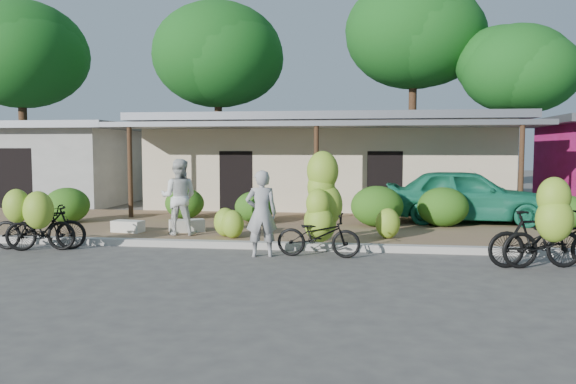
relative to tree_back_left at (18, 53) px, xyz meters
name	(u,v)px	position (x,y,z in m)	size (l,w,h in m)	color
ground	(287,269)	(13.69, -13.11, -6.37)	(100.00, 100.00, 0.00)	#474542
sidewalk	(313,228)	(13.69, -8.11, -6.31)	(60.00, 6.00, 0.12)	#865E48
curb	(300,246)	(13.69, -11.11, -6.30)	(60.00, 0.25, 0.15)	#A8A399
shop_main	(328,161)	(13.69, -2.18, -4.65)	(13.00, 8.50, 3.35)	beige
shop_grey	(52,163)	(2.69, -2.12, -4.75)	(7.00, 6.00, 3.15)	#A2A29D
tree_back_left	(18,53)	(0.00, 0.00, 0.00)	(5.86, 5.80, 8.59)	#452B1B
tree_far_center	(214,53)	(8.00, 3.00, 0.28)	(6.13, 6.09, 8.99)	#452B1B
tree_center_right	(409,33)	(17.00, 3.50, 1.08)	(6.17, 6.13, 9.80)	#452B1B
tree_near_right	(511,67)	(21.00, 1.50, -0.82)	(4.67, 4.51, 7.29)	#452B1B
hedge_0	(67,205)	(6.86, -8.47, -5.76)	(1.26, 1.13, 0.98)	#225A14
hedge_1	(185,203)	(9.81, -7.13, -5.80)	(1.15, 1.04, 0.90)	#225A14
hedge_2	(255,207)	(12.03, -7.71, -5.82)	(1.12, 1.00, 0.87)	#225A14
hedge_3	(377,206)	(15.40, -8.08, -5.71)	(1.38, 1.25, 1.08)	#225A14
hedge_4	(443,207)	(17.13, -7.83, -5.73)	(1.34, 1.20, 1.04)	#225A14
hedge_5	(567,212)	(20.22, -7.87, -5.82)	(1.11, 1.00, 0.86)	#225A14
bike_far_left	(32,225)	(8.03, -11.98, -5.82)	(1.88, 1.27, 1.36)	black
bike_left	(44,223)	(8.36, -12.07, -5.77)	(1.70, 1.37, 1.32)	black
bike_center	(321,213)	(14.18, -11.56, -5.51)	(1.72, 1.21, 2.13)	black
bike_right	(541,230)	(18.20, -12.57, -5.65)	(1.81, 1.29, 1.70)	black
bike_far_right	(554,240)	(18.51, -12.30, -5.85)	(2.07, 1.11, 1.03)	black
loose_banana_a	(233,224)	(12.07, -10.51, -5.93)	(0.52, 0.44, 0.65)	#ABC330
loose_banana_b	(225,222)	(11.84, -10.27, -5.91)	(0.54, 0.46, 0.68)	#ABC330
loose_banana_c	(388,223)	(15.60, -10.06, -5.90)	(0.56, 0.47, 0.70)	#ABC330
sack_near	(187,226)	(10.71, -9.68, -6.10)	(0.85, 0.40, 0.30)	silver
sack_far	(128,226)	(9.27, -9.91, -6.11)	(0.75, 0.38, 0.28)	silver
vendor	(261,214)	(13.02, -11.99, -5.50)	(0.64, 0.42, 1.75)	gray
bystander	(179,197)	(10.68, -10.18, -5.34)	(0.88, 0.69, 1.82)	silver
teal_van	(466,195)	(17.87, -6.91, -5.49)	(1.79, 4.46, 1.52)	#1B7B59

